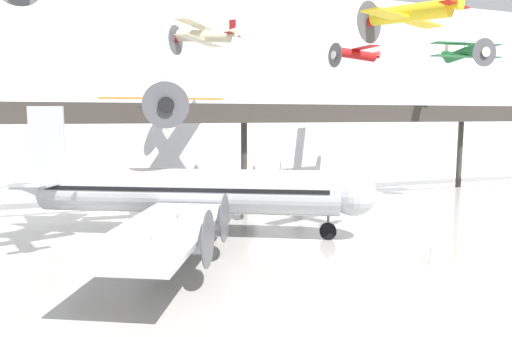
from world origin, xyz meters
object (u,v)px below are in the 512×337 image
suspended_plane_yellow_lowwing (410,13)px  stanchion_barrier (430,259)px  suspended_plane_cream_biplane (204,36)px  suspended_plane_red_highwing (356,54)px  suspended_plane_green_biplane (464,52)px  suspended_plane_orange_highwing (162,106)px  airliner_silver_main (187,191)px

suspended_plane_yellow_lowwing → stanchion_barrier: bearing=145.6°
suspended_plane_cream_biplane → suspended_plane_red_highwing: 18.16m
suspended_plane_yellow_lowwing → suspended_plane_cream_biplane: size_ratio=1.07×
suspended_plane_green_biplane → suspended_plane_red_highwing: 11.72m
suspended_plane_orange_highwing → suspended_plane_cream_biplane: bearing=155.5°
suspended_plane_green_biplane → suspended_plane_yellow_lowwing: suspended_plane_yellow_lowwing is taller
airliner_silver_main → suspended_plane_red_highwing: bearing=54.3°
suspended_plane_red_highwing → suspended_plane_yellow_lowwing: bearing=63.2°
suspended_plane_orange_highwing → suspended_plane_cream_biplane: size_ratio=1.68×
suspended_plane_green_biplane → stanchion_barrier: bearing=-42.4°
airliner_silver_main → suspended_plane_orange_highwing: bearing=155.1°
suspended_plane_red_highwing → stanchion_barrier: (-9.28, -24.69, -16.43)m
suspended_plane_green_biplane → suspended_plane_yellow_lowwing: (-16.40, -11.99, 0.39)m
suspended_plane_cream_biplane → suspended_plane_orange_highwing: bearing=100.2°
airliner_silver_main → suspended_plane_cream_biplane: 20.30m
suspended_plane_green_biplane → suspended_plane_yellow_lowwing: bearing=-49.3°
suspended_plane_orange_highwing → suspended_plane_yellow_lowwing: suspended_plane_yellow_lowwing is taller
suspended_plane_orange_highwing → stanchion_barrier: bearing=50.3°
suspended_plane_green_biplane → suspended_plane_orange_highwing: bearing=-81.9°
suspended_plane_orange_highwing → suspended_plane_red_highwing: 27.26m
airliner_silver_main → suspended_plane_red_highwing: size_ratio=4.11×
airliner_silver_main → suspended_plane_green_biplane: 33.41m
suspended_plane_orange_highwing → suspended_plane_yellow_lowwing: 19.74m
airliner_silver_main → suspended_plane_red_highwing: (22.75, 12.45, 13.20)m
suspended_plane_red_highwing → stanchion_barrier: 31.08m
suspended_plane_yellow_lowwing → stanchion_barrier: (-0.81, -4.08, -16.28)m
airliner_silver_main → suspended_plane_cream_biplane: size_ratio=4.09×
airliner_silver_main → suspended_plane_cream_biplane: suspended_plane_cream_biplane is taller
airliner_silver_main → suspended_plane_red_highwing: suspended_plane_red_highwing is taller
suspended_plane_orange_highwing → stanchion_barrier: suspended_plane_orange_highwing is taller
suspended_plane_green_biplane → stanchion_barrier: size_ratio=7.41×
suspended_plane_yellow_lowwing → stanchion_barrier: 16.81m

